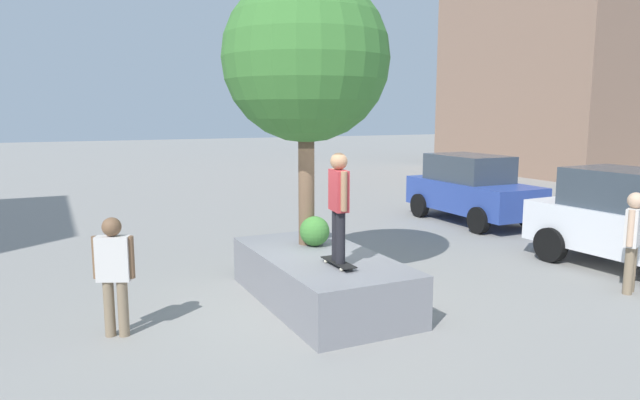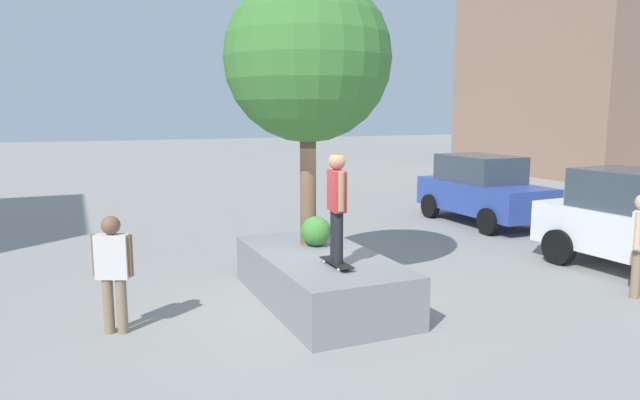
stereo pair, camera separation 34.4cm
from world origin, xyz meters
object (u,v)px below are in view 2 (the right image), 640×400
object	(u,v)px
sedan_parked	(482,189)
passerby_with_bag	(640,238)
planter_ledge	(320,278)
plaza_tree	(308,59)
skateboard	(336,263)
skateboarder	(337,200)
pedestrian_crossing	(113,266)

from	to	relation	value
sedan_parked	passerby_with_bag	bearing A→B (deg)	-16.28
planter_ledge	plaza_tree	xyz separation A→B (m)	(-0.78, 0.11, 3.59)
skateboard	passerby_with_bag	distance (m)	5.24
plaza_tree	skateboarder	xyz separation A→B (m)	(1.57, -0.18, -2.16)
planter_ledge	skateboard	xyz separation A→B (m)	(0.78, -0.07, 0.46)
skateboard	plaza_tree	bearing A→B (deg)	173.45
planter_ledge	pedestrian_crossing	bearing A→B (deg)	-88.70
skateboarder	passerby_with_bag	distance (m)	5.30
skateboarder	passerby_with_bag	bearing A→B (deg)	77.84
sedan_parked	skateboarder	bearing A→B (deg)	-53.20
skateboard	sedan_parked	bearing A→B (deg)	126.80
sedan_parked	pedestrian_crossing	xyz separation A→B (m)	(4.50, -10.09, 0.00)
skateboard	sedan_parked	world-z (taller)	sedan_parked
pedestrian_crossing	planter_ledge	bearing A→B (deg)	91.30
pedestrian_crossing	passerby_with_bag	distance (m)	8.45
plaza_tree	passerby_with_bag	bearing A→B (deg)	61.63
skateboard	skateboarder	xyz separation A→B (m)	(-0.00, -0.00, 0.96)
skateboard	pedestrian_crossing	world-z (taller)	pedestrian_crossing
planter_ledge	plaza_tree	size ratio (longest dim) A/B	0.80
plaza_tree	passerby_with_bag	world-z (taller)	plaza_tree
plaza_tree	sedan_parked	bearing A→B (deg)	118.25
passerby_with_bag	pedestrian_crossing	bearing A→B (deg)	-102.40
passerby_with_bag	skateboard	bearing A→B (deg)	-102.16
planter_ledge	passerby_with_bag	distance (m)	5.43
skateboarder	sedan_parked	world-z (taller)	skateboarder
pedestrian_crossing	sedan_parked	bearing A→B (deg)	114.05
skateboard	passerby_with_bag	size ratio (longest dim) A/B	0.45
plaza_tree	skateboard	bearing A→B (deg)	-6.55
skateboarder	passerby_with_bag	world-z (taller)	skateboarder
skateboard	passerby_with_bag	world-z (taller)	passerby_with_bag
skateboard	passerby_with_bag	bearing A→B (deg)	77.84
sedan_parked	pedestrian_crossing	world-z (taller)	sedan_parked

